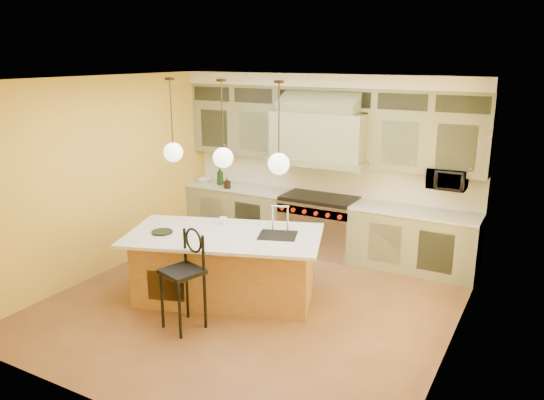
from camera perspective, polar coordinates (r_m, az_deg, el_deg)
The scene contains 18 objects.
floor at distance 7.17m, azimuth -2.12°, elevation -10.96°, with size 5.00×5.00×0.00m, color brown.
ceiling at distance 6.44m, azimuth -2.38°, elevation 12.86°, with size 5.00×5.00×0.00m, color white.
wall_back at distance 8.84m, azimuth 6.16°, elevation 3.99°, with size 5.00×5.00×0.00m, color gold.
wall_front at distance 4.80m, azimuth -17.91°, elevation -6.52°, with size 5.00×5.00×0.00m, color gold.
wall_left at distance 8.20m, azimuth -17.40°, elevation 2.48°, with size 5.00×5.00×0.00m, color gold.
wall_right at distance 5.83m, azimuth 19.36°, elevation -2.81°, with size 5.00×5.00×0.00m, color gold.
back_cabinetry at distance 8.60m, azimuth 5.46°, elevation 3.56°, with size 5.00×0.77×2.90m.
range at distance 8.76m, azimuth 5.07°, elevation -2.60°, with size 1.20×0.74×0.96m.
kitchen_island at distance 7.16m, azimuth -4.96°, elevation -6.92°, with size 2.82×2.10×1.35m.
counter_stool at distance 6.38m, azimuth -9.39°, elevation -7.74°, with size 0.53×0.53×1.22m.
microwave at distance 8.06m, azimuth 18.33°, elevation 2.18°, with size 0.54×0.37×0.30m, color black.
oil_bottle_a at distance 9.47m, azimuth -5.61°, elevation 2.60°, with size 0.12×0.12×0.32m, color black.
oil_bottle_b at distance 9.19m, azimuth -4.86°, elevation 1.84°, with size 0.09×0.09×0.20m, color black.
fruit_bowl at distance 9.76m, azimuth -7.28°, elevation 2.15°, with size 0.25×0.25×0.06m, color white.
cup at distance 7.32m, azimuth -5.26°, elevation -2.25°, with size 0.11×0.11×0.10m, color white.
pendant_left at distance 7.22m, azimuth -10.58°, elevation 5.29°, with size 0.26×0.26×1.11m.
pendant_center at distance 6.74m, azimuth -5.29°, elevation 4.79°, with size 0.26×0.26×1.11m.
pendant_right at distance 6.34m, azimuth 0.74°, elevation 4.17°, with size 0.26×0.26×1.11m.
Camera 1 is at (3.33, -5.50, 3.18)m, focal length 35.00 mm.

